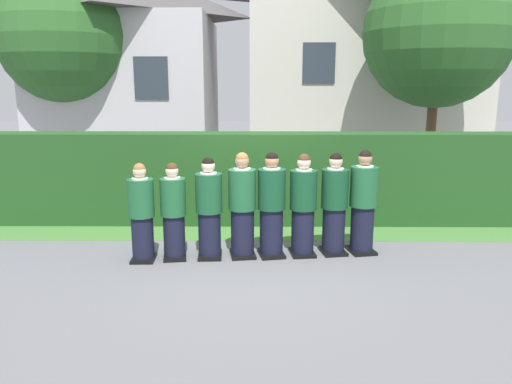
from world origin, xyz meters
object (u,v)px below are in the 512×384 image
student_front_row_1 (174,214)px  student_front_row_3 (242,207)px  student_front_row_6 (334,206)px  student_front_row_5 (303,207)px  student_front_row_0 (142,215)px  student_front_row_2 (209,210)px  student_front_row_7 (363,204)px  student_front_row_4 (272,207)px

student_front_row_1 → student_front_row_3: (1.08, 0.12, 0.07)m
student_front_row_3 → student_front_row_6: 1.49m
student_front_row_1 → student_front_row_5: bearing=5.3°
student_front_row_5 → student_front_row_0: bearing=-173.5°
student_front_row_6 → student_front_row_2: bearing=-173.8°
student_front_row_6 → student_front_row_7: bearing=5.3°
student_front_row_0 → student_front_row_7: bearing=6.7°
student_front_row_1 → student_front_row_6: size_ratio=0.93×
student_front_row_4 → student_front_row_6: student_front_row_4 is taller
student_front_row_7 → student_front_row_1: bearing=-174.1°
student_front_row_2 → student_front_row_7: size_ratio=0.95×
student_front_row_2 → student_front_row_5: size_ratio=0.98×
student_front_row_0 → student_front_row_2: bearing=8.3°
student_front_row_5 → student_front_row_6: (0.51, 0.08, 0.00)m
student_front_row_1 → student_front_row_7: bearing=5.9°
student_front_row_1 → student_front_row_5: 2.05m
student_front_row_3 → student_front_row_7: (1.95, 0.20, 0.01)m
student_front_row_1 → student_front_row_0: bearing=-168.5°
student_front_row_3 → student_front_row_1: bearing=-173.8°
student_front_row_1 → student_front_row_6: (2.55, 0.27, 0.06)m
student_front_row_0 → student_front_row_3: (1.55, 0.21, 0.07)m
student_front_row_3 → student_front_row_4: size_ratio=1.00×
student_front_row_1 → student_front_row_7: student_front_row_7 is taller
student_front_row_4 → student_front_row_5: student_front_row_4 is taller
student_front_row_5 → student_front_row_4: bearing=-174.6°
student_front_row_0 → student_front_row_2: (1.03, 0.15, 0.03)m
student_front_row_5 → student_front_row_7: student_front_row_7 is taller
student_front_row_1 → student_front_row_4: (1.54, 0.14, 0.07)m
student_front_row_0 → student_front_row_6: student_front_row_6 is taller
student_front_row_1 → student_front_row_5: student_front_row_5 is taller
student_front_row_3 → student_front_row_5: (0.97, 0.07, -0.02)m
student_front_row_3 → student_front_row_6: student_front_row_3 is taller
student_front_row_2 → student_front_row_4: (0.98, 0.09, 0.03)m
student_front_row_3 → student_front_row_7: bearing=5.8°
student_front_row_1 → student_front_row_2: student_front_row_2 is taller
student_front_row_1 → student_front_row_3: bearing=6.2°
student_front_row_4 → student_front_row_7: (1.49, 0.17, 0.01)m
student_front_row_3 → student_front_row_7: 1.96m
student_front_row_1 → student_front_row_6: student_front_row_6 is taller
student_front_row_3 → student_front_row_6: size_ratio=1.02×
student_front_row_5 → student_front_row_6: bearing=8.9°
student_front_row_6 → student_front_row_5: bearing=-171.1°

